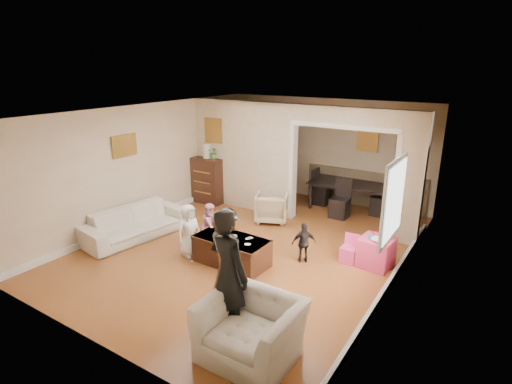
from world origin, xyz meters
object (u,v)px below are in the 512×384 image
Objects in this scene: play_table at (376,252)px; cyan_cup at (371,236)px; table_lamp at (207,151)px; coffee_table at (232,251)px; armchair_back at (272,207)px; dining_table at (350,196)px; child_kneel_a at (189,230)px; child_toddler at (304,243)px; coffee_cup at (234,238)px; armchair_front at (251,330)px; adult_person at (228,274)px; sofa at (136,223)px; dresser at (208,180)px; child_kneel_b at (211,226)px.

cyan_cup is at bearing -153.43° from play_table.
table_lamp is 0.27× the size of coffee_table.
armchair_back is 2.09m from dining_table.
child_toddler is at bearing -51.86° from child_kneel_a.
coffee_cup is at bearing 80.15° from armchair_back.
coffee_table is at bearing -106.27° from dining_table.
table_lamp is at bearing -31.82° from armchair_back.
armchair_front reaches higher than play_table.
table_lamp is 0.19× the size of dining_table.
armchair_back is 7.19× the size of coffee_cup.
child_toddler is (3.54, -1.69, -0.97)m from table_lamp.
child_toddler is (-0.09, 2.38, -0.52)m from adult_person.
sofa is 1.11× the size of dining_table.
child_toddler is at bearing 35.54° from coffee_table.
adult_person reaches higher than dresser.
child_kneel_b reaches higher than play_table.
child_toddler reaches higher than cyan_cup.
armchair_front is 1.52× the size of child_toddler.
cyan_cup is 2.94m from child_kneel_b.
armchair_front is at bearing -46.14° from dresser.
child_kneel_b is at bearing 58.38° from armchair_back.
sofa is at bearing -86.42° from dresser.
table_lamp is at bearing 135.57° from coffee_table.
child_kneel_b is at bearing -50.09° from table_lamp.
child_kneel_b is 1.81m from child_toddler.
child_toddler reaches higher than armchair_back.
child_kneel_a is 0.48m from child_kneel_b.
child_toddler reaches higher than coffee_cup.
child_kneel_a is at bearing -173.99° from coffee_cup.
child_kneel_b is (-0.70, 0.30, 0.21)m from coffee_table.
coffee_table is 0.90m from child_kneel_a.
child_kneel_b is (0.15, 0.45, -0.04)m from child_kneel_a.
child_kneel_b is at bearing 137.20° from armchair_front.
child_toddler is (3.54, -1.69, -0.21)m from dresser.
play_table is (0.58, 3.11, -0.11)m from armchair_front.
cyan_cup reaches higher than coffee_table.
dresser is at bearing -161.66° from dining_table.
sofa is at bearing -178.52° from coffee_cup.
coffee_cup is at bearing -42.65° from adult_person.
child_kneel_b is at bearing -117.45° from dining_table.
adult_person is (1.14, -1.63, 0.65)m from coffee_table.
armchair_back is 2.31m from table_lamp.
child_kneel_b is at bearing -22.78° from child_toddler.
dresser is 2.80m from child_kneel_b.
adult_person is (-0.46, 0.19, 0.52)m from armchair_front.
armchair_front is 14.17× the size of cyan_cup.
child_kneel_b reaches higher than sofa.
armchair_front is 2.33m from coffee_cup.
dining_table reaches higher than coffee_table.
dining_table is 4.32m from child_kneel_a.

